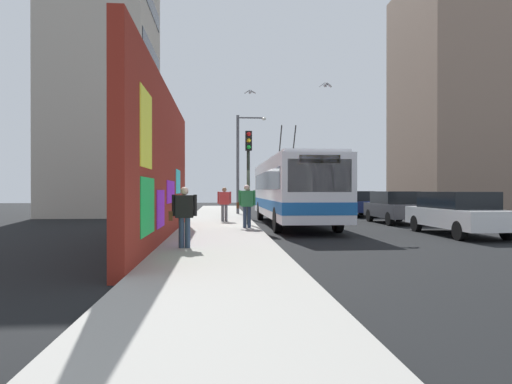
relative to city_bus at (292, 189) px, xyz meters
The scene contains 16 objects.
ground_plane 3.09m from the city_bus, 135.63° to the left, with size 80.00×80.00×0.00m, color black.
sidewalk_slab 4.20m from the city_bus, 118.42° to the left, with size 48.00×3.20×0.15m, color #9E9B93.
graffiti_wall 8.15m from the city_bus, 140.65° to the left, with size 13.16×0.32×4.84m.
building_far_left 16.86m from the city_bus, 48.52° to the left, with size 8.45×6.14×20.04m.
building_far_right 20.47m from the city_bus, 52.16° to the right, with size 8.93×8.96×17.35m.
city_bus is the anchor object (origin of this frame).
parked_car_white 7.36m from the city_bus, 134.67° to the right, with size 4.86×1.86×1.58m.
parked_car_dark_gray 5.32m from the city_bus, 82.36° to the right, with size 4.17×1.78×1.58m.
parked_car_navy 8.68m from the city_bus, 37.03° to the right, with size 4.37×1.78×1.58m.
parked_car_black 13.25m from the city_bus, 23.17° to the right, with size 4.91×1.85×1.58m.
pedestrian_near_wall 10.04m from the city_bus, 154.63° to the left, with size 0.22×0.72×1.57m.
pedestrian_midblock 3.29m from the city_bus, 78.11° to the left, with size 0.22×0.66×1.62m.
pedestrian_at_curb 3.91m from the city_bus, 143.17° to the left, with size 0.23×0.75×1.70m.
traffic_light 2.87m from the city_bus, 125.00° to the left, with size 0.49×0.28×4.05m.
street_lamp 8.11m from the city_bus, 14.95° to the left, with size 0.44×1.89×6.24m.
flying_pigeons 4.57m from the city_bus, 145.69° to the left, with size 3.36×3.51×0.49m.
Camera 1 is at (-18.81, 1.56, 1.64)m, focal length 31.32 mm.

